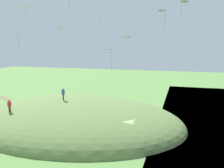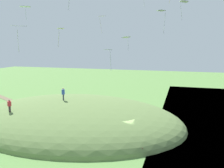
{
  "view_description": "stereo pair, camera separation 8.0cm",
  "coord_description": "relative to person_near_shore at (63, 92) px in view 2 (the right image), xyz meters",
  "views": [
    {
      "loc": [
        -6.39,
        26.84,
        11.22
      ],
      "look_at": [
        3.19,
        -5.5,
        5.71
      ],
      "focal_mm": 38.15,
      "sensor_mm": 36.0,
      "label": 1
    },
    {
      "loc": [
        -6.47,
        26.82,
        11.22
      ],
      "look_at": [
        3.19,
        -5.5,
        5.71
      ],
      "focal_mm": 38.15,
      "sensor_mm": 36.0,
      "label": 2
    }
  ],
  "objects": [
    {
      "name": "kite_2",
      "position": [
        -15.93,
        6.47,
        10.45
      ],
      "size": [
        0.85,
        1.07,
        1.7
      ],
      "color": "white"
    },
    {
      "name": "mooring_post",
      "position": [
        -12.51,
        6.79,
        -4.19
      ],
      "size": [
        0.14,
        0.14,
        0.82
      ],
      "primitive_type": "cylinder",
      "color": "brown",
      "rests_on": "ground_plane"
    },
    {
      "name": "kite_11",
      "position": [
        -14.08,
        7.31,
        9.49
      ],
      "size": [
        0.85,
        0.91,
        2.1
      ],
      "color": "white"
    },
    {
      "name": "kite_9",
      "position": [
        -6.56,
        2.05,
        9.89
      ],
      "size": [
        0.95,
        0.79,
        2.08
      ],
      "color": "silver"
    },
    {
      "name": "kite_10",
      "position": [
        -1.35,
        9.41,
        10.24
      ],
      "size": [
        1.18,
        1.08,
        1.28
      ],
      "color": "white"
    },
    {
      "name": "ground_plane",
      "position": [
        -9.65,
        2.89,
        -4.59
      ],
      "size": [
        160.0,
        160.0,
        0.0
      ],
      "primitive_type": "plane",
      "color": "#5D8A43"
    },
    {
      "name": "kite_1",
      "position": [
        -4.97,
        9.31,
        7.98
      ],
      "size": [
        0.76,
        0.74,
        1.81
      ],
      "color": "silver"
    },
    {
      "name": "person_on_hilltop",
      "position": [
        5.19,
        4.86,
        -0.93
      ],
      "size": [
        0.67,
        0.67,
        1.62
      ],
      "rotation": [
        0.0,
        0.0,
        3.97
      ],
      "color": "#3D3033",
      "rests_on": "grass_hill"
    },
    {
      "name": "kite_12",
      "position": [
        -10.56,
        12.03,
        6.11
      ],
      "size": [
        0.73,
        0.65,
        1.67
      ],
      "color": "white"
    },
    {
      "name": "dirt_path",
      "position": [
        16.2,
        -9.14,
        -4.57
      ],
      "size": [
        16.39,
        9.7,
        0.04
      ],
      "primitive_type": "cube",
      "rotation": [
        0.0,
        0.0,
        -0.5
      ],
      "color": "#736349",
      "rests_on": "ground_plane"
    },
    {
      "name": "kite_4",
      "position": [
        -3.85,
        13.82,
        8.0
      ],
      "size": [
        1.26,
        1.32,
        2.1
      ],
      "color": "white"
    },
    {
      "name": "kite_7",
      "position": [
        -9.94,
        3.44,
        7.44
      ],
      "size": [
        1.07,
        1.18,
        1.62
      ],
      "color": "white"
    },
    {
      "name": "grass_hill",
      "position": [
        -1.23,
        -1.01,
        -4.59
      ],
      "size": [
        31.84,
        23.5,
        6.93
      ],
      "primitive_type": "ellipsoid",
      "color": "olive",
      "rests_on": "ground_plane"
    },
    {
      "name": "person_near_shore",
      "position": [
        0.0,
        0.0,
        0.0
      ],
      "size": [
        0.62,
        0.62,
        1.84
      ],
      "rotation": [
        0.0,
        0.0,
        2.34
      ],
      "color": "#2A2E44",
      "rests_on": "grass_hill"
    }
  ]
}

